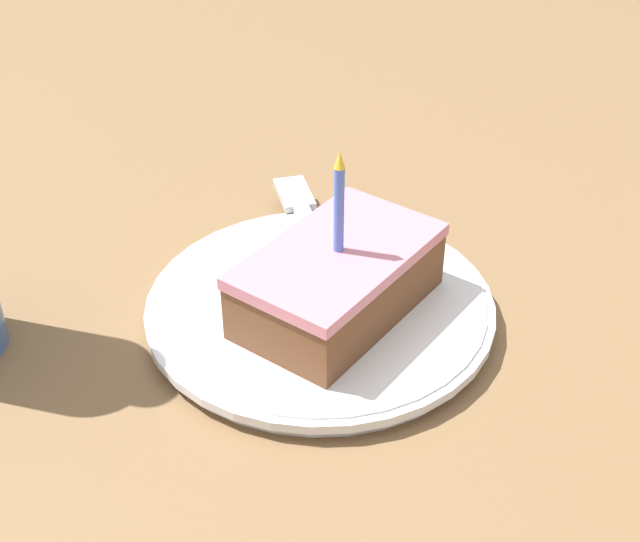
{
  "coord_description": "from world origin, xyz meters",
  "views": [
    {
      "loc": [
        -0.29,
        0.35,
        0.36
      ],
      "look_at": [
        -0.02,
        -0.02,
        0.04
      ],
      "focal_mm": 50.0,
      "sensor_mm": 36.0,
      "label": 1
    }
  ],
  "objects": [
    {
      "name": "fork",
      "position": [
        0.04,
        -0.09,
        0.02
      ],
      "size": [
        0.15,
        0.12,
        0.0
      ],
      "color": "#B2B2B7",
      "rests_on": "plate"
    },
    {
      "name": "ground_plane",
      "position": [
        0.0,
        0.0,
        -0.02
      ],
      "size": [
        2.4,
        2.4,
        0.04
      ],
      "color": "brown",
      "rests_on": "ground"
    },
    {
      "name": "plate",
      "position": [
        -0.02,
        -0.02,
        0.01
      ],
      "size": [
        0.23,
        0.23,
        0.02
      ],
      "color": "silver",
      "rests_on": "ground_plane"
    },
    {
      "name": "cake_slice",
      "position": [
        -0.03,
        -0.02,
        0.04
      ],
      "size": [
        0.08,
        0.13,
        0.11
      ],
      "color": "brown",
      "rests_on": "plate"
    }
  ]
}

